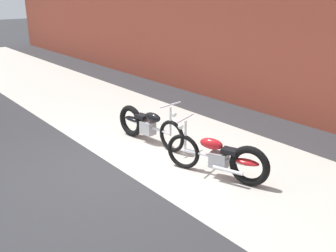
% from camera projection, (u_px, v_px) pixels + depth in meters
% --- Properties ---
extents(ground_plane, '(80.00, 80.00, 0.00)m').
position_uv_depth(ground_plane, '(117.00, 168.00, 7.40)').
color(ground_plane, '#2D2D30').
extents(sidewalk_slab, '(36.00, 3.50, 0.01)m').
position_uv_depth(sidewalk_slab, '(186.00, 146.00, 8.43)').
color(sidewalk_slab, '#B2ADA3').
rests_on(sidewalk_slab, ground).
extents(brick_building_wall, '(36.00, 0.50, 4.54)m').
position_uv_depth(brick_building_wall, '(291.00, 29.00, 9.71)').
color(brick_building_wall, brown).
rests_on(brick_building_wall, ground).
extents(motorcycle_black, '(2.00, 0.58, 1.03)m').
position_uv_depth(motorcycle_black, '(145.00, 124.00, 8.55)').
color(motorcycle_black, black).
rests_on(motorcycle_black, ground).
extents(motorcycle_red, '(1.92, 0.88, 1.03)m').
position_uv_depth(motorcycle_red, '(223.00, 158.00, 6.86)').
color(motorcycle_red, black).
rests_on(motorcycle_red, ground).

